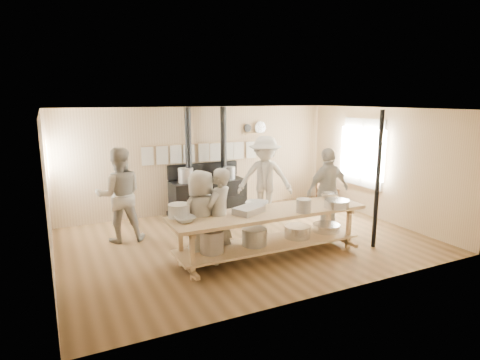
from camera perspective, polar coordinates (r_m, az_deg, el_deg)
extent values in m
plane|color=brown|center=(8.12, 0.93, -8.62)|extent=(7.00, 7.00, 0.00)
plane|color=tan|center=(10.03, -5.50, 2.90)|extent=(7.00, 0.00, 7.00)
plane|color=tan|center=(5.70, 12.37, -3.95)|extent=(7.00, 0.00, 7.00)
plane|color=tan|center=(6.96, -25.73, -2.04)|extent=(0.00, 5.00, 5.00)
plane|color=tan|center=(9.83, 19.51, 2.11)|extent=(0.00, 5.00, 5.00)
plane|color=beige|center=(7.62, 0.99, 10.06)|extent=(7.00, 7.00, 0.00)
cube|color=beige|center=(10.20, 17.09, 3.73)|extent=(0.06, 1.35, 1.65)
plane|color=white|center=(10.18, 16.92, 3.72)|extent=(0.00, 1.50, 1.50)
cube|color=beige|center=(10.17, 16.88, 3.71)|extent=(0.02, 0.03, 1.50)
plane|color=white|center=(8.88, -25.70, 2.65)|extent=(0.00, 0.90, 0.90)
cube|color=black|center=(9.83, -4.58, -2.46)|extent=(1.80, 0.70, 0.85)
cube|color=black|center=(9.93, -4.55, -4.56)|extent=(1.90, 0.75, 0.10)
cube|color=black|center=(9.97, -5.27, 1.40)|extent=(1.80, 0.12, 0.35)
cylinder|color=black|center=(9.50, -7.36, 4.96)|extent=(0.15, 0.15, 1.75)
cylinder|color=black|center=(9.82, -2.35, 5.26)|extent=(0.15, 0.15, 1.75)
cylinder|color=#B2B2B7|center=(9.52, -7.72, 0.68)|extent=(0.36, 0.36, 0.34)
cylinder|color=gray|center=(9.87, -1.56, 1.04)|extent=(0.30, 0.30, 0.30)
cylinder|color=tan|center=(9.88, -5.34, 5.23)|extent=(3.00, 0.04, 0.04)
cube|color=white|center=(9.52, -12.95, 3.42)|extent=(0.28, 0.01, 0.46)
cube|color=white|center=(9.60, -10.99, 3.56)|extent=(0.28, 0.01, 0.46)
cube|color=white|center=(9.69, -9.06, 3.70)|extent=(0.28, 0.01, 0.46)
cube|color=white|center=(9.79, -7.17, 3.84)|extent=(0.28, 0.01, 0.46)
cube|color=white|center=(9.91, -5.31, 3.96)|extent=(0.28, 0.01, 0.46)
cube|color=white|center=(10.03, -3.51, 4.08)|extent=(0.28, 0.01, 0.46)
cube|color=white|center=(10.16, -1.74, 4.20)|extent=(0.28, 0.01, 0.46)
cube|color=white|center=(10.30, -0.02, 4.30)|extent=(0.28, 0.01, 0.46)
cube|color=white|center=(10.45, 1.65, 4.40)|extent=(0.28, 0.01, 0.46)
cube|color=tan|center=(10.45, 1.86, 6.61)|extent=(0.50, 0.14, 0.03)
cylinder|color=black|center=(10.39, 1.07, 7.41)|extent=(0.20, 0.04, 0.20)
cylinder|color=silver|center=(10.56, 2.88, 7.47)|extent=(0.32, 0.03, 0.32)
cube|color=tan|center=(7.11, 4.22, -4.64)|extent=(3.60, 0.90, 0.06)
cube|color=tan|center=(7.29, 4.16, -8.95)|extent=(3.40, 0.80, 0.04)
cube|color=tan|center=(7.30, 4.15, -9.32)|extent=(3.30, 0.06, 0.06)
cube|color=tan|center=(6.37, -6.81, -10.42)|extent=(0.07, 0.07, 0.85)
cube|color=tan|center=(6.90, -8.46, -8.70)|extent=(0.07, 0.07, 0.85)
cube|color=tan|center=(7.86, 15.19, -6.44)|extent=(0.07, 0.07, 0.85)
cube|color=tan|center=(8.30, 12.48, -5.35)|extent=(0.07, 0.07, 0.85)
cylinder|color=#B2B2B7|center=(6.76, -4.02, -8.71)|extent=(0.40, 0.40, 0.38)
cylinder|color=gray|center=(7.09, 2.05, -8.05)|extent=(0.44, 0.44, 0.30)
cylinder|color=silver|center=(7.55, 8.16, -7.27)|extent=(0.48, 0.48, 0.22)
cylinder|color=silver|center=(7.95, 12.37, -6.73)|extent=(0.52, 0.52, 0.14)
cylinder|color=black|center=(7.88, 18.99, -0.06)|extent=(0.08, 0.08, 2.60)
imported|color=#A9A296|center=(6.86, -3.00, -5.13)|extent=(0.72, 0.67, 1.66)
imported|color=#A9A296|center=(8.21, -16.77, -2.05)|extent=(0.98, 0.80, 1.88)
imported|color=#A9A296|center=(6.90, -5.48, -5.25)|extent=(0.89, 0.68, 1.62)
imported|color=#A9A296|center=(8.56, 12.37, -1.52)|extent=(1.08, 0.51, 1.80)
imported|color=#A9A296|center=(9.30, 3.57, 0.25)|extent=(1.46, 1.24, 1.96)
cube|color=brown|center=(10.88, 12.33, -2.38)|extent=(0.46, 0.46, 0.46)
cube|color=brown|center=(10.93, 11.74, 0.04)|extent=(0.43, 0.07, 0.51)
imported|color=silver|center=(6.53, -7.92, -5.54)|extent=(0.39, 0.39, 0.09)
imported|color=silver|center=(6.78, -8.66, -4.89)|extent=(0.39, 0.39, 0.09)
imported|color=silver|center=(7.33, 2.41, -3.47)|extent=(0.58, 0.58, 0.10)
imported|color=silver|center=(8.20, 12.50, -2.12)|extent=(0.32, 0.32, 0.10)
cube|color=#B2B2B7|center=(6.93, 1.24, -4.30)|extent=(0.61, 0.52, 0.11)
cylinder|color=silver|center=(7.49, 13.58, -3.29)|extent=(0.59, 0.59, 0.14)
cylinder|color=gray|center=(7.05, 9.04, -3.63)|extent=(0.31, 0.31, 0.24)
cylinder|color=silver|center=(6.76, -8.68, -4.33)|extent=(0.46, 0.46, 0.23)
cylinder|color=silver|center=(7.03, -2.47, -3.69)|extent=(0.14, 0.14, 0.20)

